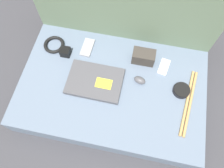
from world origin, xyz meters
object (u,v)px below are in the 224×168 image
object	(u,v)px
computer_mouse	(140,80)
camera_pouch	(143,57)
speaker_puck	(181,90)
charger_brick	(65,52)
laptop	(95,81)
phone_black	(164,67)
phone_silver	(87,47)

from	to	relation	value
computer_mouse	camera_pouch	world-z (taller)	camera_pouch
speaker_puck	charger_brick	bearing A→B (deg)	171.44
computer_mouse	speaker_puck	world-z (taller)	computer_mouse
laptop	phone_black	size ratio (longest dim) A/B	2.75
speaker_puck	charger_brick	size ratio (longest dim) A/B	1.69
laptop	computer_mouse	size ratio (longest dim) A/B	4.04
phone_black	charger_brick	size ratio (longest dim) A/B	2.03
speaker_puck	charger_brick	xyz separation A→B (m)	(-0.70, 0.11, 0.01)
camera_pouch	charger_brick	distance (m)	0.47
laptop	computer_mouse	bearing A→B (deg)	12.96
phone_silver	computer_mouse	bearing A→B (deg)	-22.63
phone_silver	phone_black	bearing A→B (deg)	-2.35
laptop	charger_brick	world-z (taller)	charger_brick
phone_black	laptop	bearing A→B (deg)	-144.43
laptop	speaker_puck	xyz separation A→B (m)	(0.49, 0.04, 0.00)
camera_pouch	computer_mouse	bearing A→B (deg)	-89.03
phone_silver	phone_black	xyz separation A→B (m)	(0.48, -0.04, -0.00)
speaker_puck	phone_black	distance (m)	0.18
laptop	phone_black	distance (m)	0.42
laptop	phone_black	bearing A→B (deg)	25.99
camera_pouch	laptop	bearing A→B (deg)	-140.92
phone_black	phone_silver	bearing A→B (deg)	-174.50
speaker_puck	phone_black	world-z (taller)	speaker_puck
speaker_puck	camera_pouch	xyz separation A→B (m)	(-0.24, 0.16, 0.03)
computer_mouse	phone_silver	xyz separation A→B (m)	(-0.35, 0.16, -0.01)
phone_black	charger_brick	xyz separation A→B (m)	(-0.59, -0.03, 0.02)
phone_black	charger_brick	world-z (taller)	charger_brick
computer_mouse	charger_brick	world-z (taller)	charger_brick
laptop	computer_mouse	xyz separation A→B (m)	(0.25, 0.05, 0.01)
computer_mouse	speaker_puck	bearing A→B (deg)	12.47
computer_mouse	camera_pouch	distance (m)	0.15
speaker_puck	charger_brick	world-z (taller)	charger_brick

